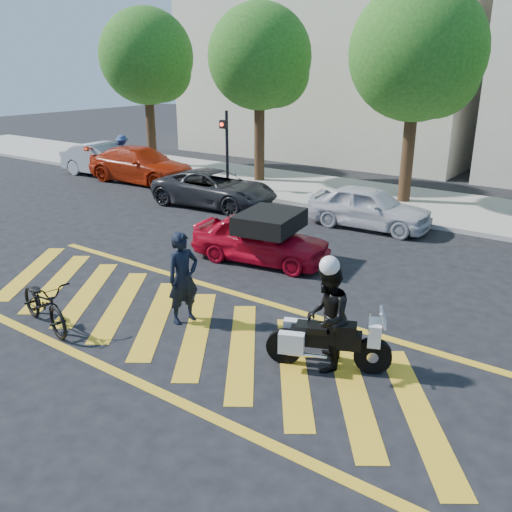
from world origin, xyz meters
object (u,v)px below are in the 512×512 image
Objects in this scene: bicycle at (44,303)px; parked_far_left at (106,160)px; parked_left at (141,165)px; parked_mid_right at (369,207)px; parked_mid_left at (215,189)px; officer_moto at (327,318)px; officer_bike at (183,278)px; police_motorcycle at (326,340)px; red_convertible at (261,239)px.

bicycle is 0.43× the size of parked_far_left.
parked_left reaches higher than bicycle.
parked_mid_right is (11.00, -0.70, -0.09)m from parked_left.
parked_far_left is 2.35m from parked_left.
parked_mid_left is at bearing 93.79° from parked_mid_right.
bicycle is 1.05× the size of officer_moto.
officer_bike is at bearing -133.44° from parked_left.
officer_moto is 0.48× the size of parked_mid_right.
bicycle is at bearing -164.67° from parked_mid_left.
parked_left is at bearing 124.49° from police_motorcycle.
officer_moto is 5.37m from red_convertible.
police_motorcycle is (5.19, 1.88, -0.00)m from bicycle.
officer_bike is 9.35m from parked_mid_left.
parked_mid_left is at bearing -104.62° from parked_far_left.
red_convertible reaches higher than bicycle.
parked_mid_left is (-5.48, 7.57, -0.29)m from officer_bike.
officer_bike is 0.51× the size of red_convertible.
bicycle is at bearing -144.56° from parked_left.
officer_moto reaches higher than parked_left.
bicycle is 0.50× the size of parked_mid_right.
parked_mid_right is (2.24, 10.06, 0.15)m from bicycle.
bicycle is 9.99m from parked_mid_left.
parked_far_left reaches higher than police_motorcycle.
police_motorcycle is 0.43× the size of parked_mid_left.
bicycle is 0.54× the size of red_convertible.
red_convertible is at bearing -121.17° from parked_left.
officer_moto is 0.36× the size of parked_left.
red_convertible is (-0.76, 3.76, -0.31)m from officer_bike.
officer_bike is 0.42× the size of parked_far_left.
parked_left reaches higher than police_motorcycle.
officer_moto is at bearing -72.45° from officer_bike.
parked_left is at bearing 53.53° from red_convertible.
officer_moto is 8.68m from parked_mid_right.
officer_moto is (-0.02, 0.01, 0.42)m from police_motorcycle.
officer_bike is 1.00× the size of officer_moto.
parked_mid_left is (-8.65, 7.49, 0.13)m from police_motorcycle.
parked_mid_right is at bearing -0.42° from bicycle.
police_motorcycle is 8.70m from parked_mid_right.
parked_far_left is 13.37m from parked_mid_right.
bicycle is at bearing 164.27° from parked_mid_right.
officer_moto is at bearing -126.17° from parked_left.
parked_far_left reaches higher than bicycle.
officer_moto reaches higher than parked_mid_right.
parked_far_left is (-16.30, 8.89, 0.23)m from police_motorcycle.
officer_bike is at bearing -111.25° from officer_moto.
officer_bike is 3.15m from officer_moto.
police_motorcycle is 0.45× the size of parked_far_left.
red_convertible is (-3.92, 3.66, -0.31)m from officer_moto.
officer_moto is 0.40× the size of parked_mid_left.
parked_far_left is at bearing 74.71° from parked_mid_left.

